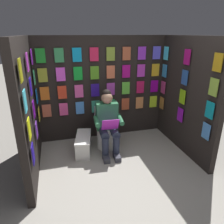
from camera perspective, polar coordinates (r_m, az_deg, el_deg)
ground_plane at (r=3.32m, az=5.18°, el=-20.02°), size 30.00×30.00×0.00m
display_wall_back at (r=4.46m, az=-2.67°, el=6.38°), size 2.75×0.14×2.11m
display_wall_left at (r=4.14m, az=19.39°, el=4.06°), size 0.14×1.83×2.11m
display_wall_right at (r=3.47m, az=-21.69°, el=0.70°), size 0.14×1.83×2.11m
toilet at (r=4.24m, az=-1.66°, el=-4.95°), size 0.41×0.56×0.77m
person_reading at (r=3.93m, az=-1.09°, el=-2.74°), size 0.54×0.70×1.19m
comic_longbox_near at (r=4.11m, az=-7.67°, el=-8.51°), size 0.40×0.72×0.34m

